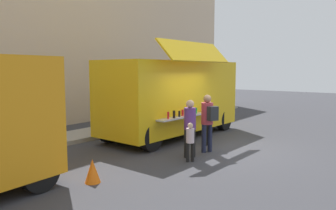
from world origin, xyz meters
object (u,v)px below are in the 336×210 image
at_px(trash_bin, 185,108).
at_px(customer_front_ordering, 207,117).
at_px(food_truck_main, 173,95).
at_px(child_near_queue, 190,139).
at_px(traffic_cone_orange, 92,171).
at_px(customer_mid_with_backpack, 208,117).
at_px(customer_rear_waiting, 190,123).

distance_m(trash_bin, customer_front_ordering, 6.58).
height_order(food_truck_main, child_near_queue, food_truck_main).
bearing_deg(trash_bin, food_truck_main, -152.21).
bearing_deg(child_near_queue, traffic_cone_orange, 118.55).
distance_m(trash_bin, customer_mid_with_backpack, 7.50).
bearing_deg(customer_rear_waiting, child_near_queue, 156.50).
distance_m(customer_rear_waiting, child_near_queue, 0.60).
bearing_deg(child_near_queue, customer_rear_waiting, -9.80).
bearing_deg(customer_front_ordering, customer_mid_with_backpack, 126.73).
height_order(customer_front_ordering, customer_mid_with_backpack, customer_mid_with_backpack).
distance_m(customer_front_ordering, child_near_queue, 2.12).
relative_size(food_truck_main, trash_bin, 6.16).
bearing_deg(food_truck_main, trash_bin, 30.16).
bearing_deg(customer_mid_with_backpack, customer_front_ordering, -35.52).
bearing_deg(food_truck_main, customer_mid_with_backpack, -118.47).
bearing_deg(food_truck_main, traffic_cone_orange, -160.69).
bearing_deg(food_truck_main, child_near_queue, -134.03).
bearing_deg(child_near_queue, trash_bin, -9.41).
bearing_deg(customer_rear_waiting, customer_front_ordering, -45.72).
bearing_deg(traffic_cone_orange, customer_rear_waiting, -10.79).
xyz_separation_m(customer_mid_with_backpack, customer_rear_waiting, (-0.82, 0.14, -0.09)).
distance_m(customer_front_ordering, customer_rear_waiting, 1.64).
relative_size(traffic_cone_orange, child_near_queue, 0.50).
relative_size(customer_front_ordering, customer_mid_with_backpack, 0.90).
bearing_deg(trash_bin, traffic_cone_orange, -157.97).
relative_size(customer_rear_waiting, child_near_queue, 1.53).
xyz_separation_m(traffic_cone_orange, customer_mid_with_backpack, (3.96, -0.73, 0.83)).
distance_m(traffic_cone_orange, customer_mid_with_backpack, 4.11).
distance_m(food_truck_main, traffic_cone_orange, 5.77).
relative_size(trash_bin, customer_front_ordering, 0.62).
bearing_deg(customer_rear_waiting, traffic_cone_orange, 111.65).
distance_m(traffic_cone_orange, trash_bin, 10.56).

